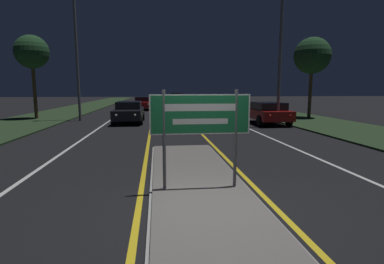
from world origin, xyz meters
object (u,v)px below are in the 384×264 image
object	(u,v)px
streetlight_left_near	(75,17)
car_receding_1	(226,103)
car_receding_3	(176,97)
car_receding_2	(184,100)
car_receding_0	(267,112)
streetlight_right_near	(282,3)
car_approaching_0	(129,111)
car_approaching_1	(143,103)
highway_sign	(200,119)

from	to	relation	value
streetlight_left_near	car_receding_1	size ratio (longest dim) A/B	2.68
car_receding_1	car_receding_3	distance (m)	22.37
car_receding_2	car_receding_0	bearing A→B (deg)	-80.70
car_receding_2	car_receding_3	distance (m)	13.04
streetlight_right_near	car_receding_0	size ratio (longest dim) A/B	2.56
car_receding_3	car_approaching_0	distance (m)	32.20
car_receding_2	car_approaching_0	xyz separation A→B (m)	(-5.39, -18.75, -0.03)
car_receding_3	car_approaching_1	distance (m)	19.98
streetlight_left_near	car_receding_3	distance (m)	32.11
streetlight_right_near	car_approaching_1	xyz separation A→B (m)	(-8.52, 15.45, -6.27)
highway_sign	car_receding_0	xyz separation A→B (m)	(6.02, 12.05, -0.85)
highway_sign	car_receding_2	distance (m)	32.72
car_approaching_1	car_receding_3	bearing A→B (deg)	76.31
highway_sign	car_receding_2	world-z (taller)	highway_sign
car_receding_2	car_receding_3	xyz separation A→B (m)	(-0.25, 13.04, 0.02)
car_receding_3	car_receding_0	bearing A→B (deg)	-83.86
car_receding_1	car_receding_0	bearing A→B (deg)	-90.32
streetlight_left_near	car_receding_1	bearing A→B (deg)	33.82
car_receding_0	car_receding_1	xyz separation A→B (m)	(0.06, 11.53, 0.01)
streetlight_right_near	car_receding_1	size ratio (longest dim) A/B	2.61
car_receding_0	streetlight_left_near	bearing A→B (deg)	165.00
car_receding_1	car_approaching_1	xyz separation A→B (m)	(-8.41, 2.65, -0.02)
car_receding_1	streetlight_right_near	bearing A→B (deg)	-89.49
car_receding_0	car_approaching_1	size ratio (longest dim) A/B	0.90
car_approaching_0	streetlight_right_near	bearing A→B (deg)	-19.01
streetlight_right_near	car_approaching_0	bearing A→B (deg)	160.99
car_receding_0	car_approaching_1	xyz separation A→B (m)	(-8.34, 14.18, -0.01)
car_approaching_0	car_approaching_1	xyz separation A→B (m)	(0.41, 12.37, -0.01)
car_receding_2	car_approaching_1	distance (m)	8.09
car_approaching_0	car_receding_1	bearing A→B (deg)	47.79
streetlight_left_near	car_receding_3	xyz separation A→B (m)	(8.63, 30.31, -6.14)
car_receding_0	car_receding_3	world-z (taller)	car_receding_3
car_approaching_0	car_approaching_1	distance (m)	12.38
car_receding_0	car_receding_2	size ratio (longest dim) A/B	0.90
car_receding_1	highway_sign	bearing A→B (deg)	-104.48
car_receding_1	car_approaching_1	bearing A→B (deg)	162.51
car_approaching_0	car_approaching_1	world-z (taller)	car_approaching_0
car_receding_1	car_approaching_0	world-z (taller)	car_receding_1
highway_sign	streetlight_left_near	bearing A→B (deg)	112.10
streetlight_left_near	streetlight_right_near	xyz separation A→B (m)	(12.42, -4.55, 0.07)
car_approaching_0	streetlight_left_near	bearing A→B (deg)	157.15
streetlight_left_near	car_receding_0	distance (m)	14.11
car_receding_1	car_receding_2	bearing A→B (deg)	110.80
car_receding_2	streetlight_right_near	bearing A→B (deg)	-80.78
car_receding_0	car_approaching_0	world-z (taller)	car_approaching_0
car_receding_0	car_approaching_0	distance (m)	8.94
car_receding_0	car_receding_1	world-z (taller)	car_receding_1
streetlight_right_near	car_receding_2	world-z (taller)	streetlight_right_near
streetlight_right_near	car_receding_2	bearing A→B (deg)	99.22
car_receding_0	car_approaching_1	world-z (taller)	car_receding_0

